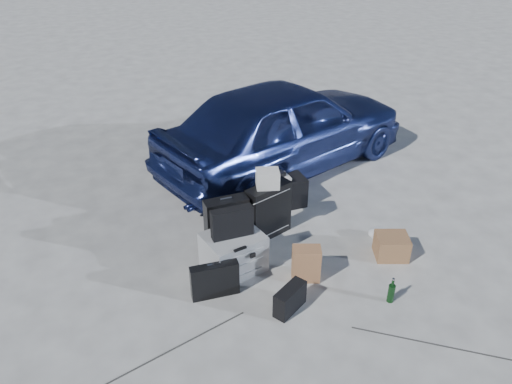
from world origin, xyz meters
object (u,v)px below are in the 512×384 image
briefcase (215,280)px  cardboard_box (391,246)px  suitcase_right (268,211)px  green_bottle (392,291)px  duffel_bag (275,194)px  suitcase_left (227,224)px  pelican_case (233,252)px  car (285,125)px

briefcase → cardboard_box: briefcase is taller
suitcase_right → green_bottle: suitcase_right is taller
briefcase → green_bottle: briefcase is taller
briefcase → duffel_bag: size_ratio=0.62×
suitcase_right → cardboard_box: suitcase_right is taller
cardboard_box → suitcase_left: bearing=156.0°
duffel_bag → suitcase_left: bearing=-144.1°
pelican_case → suitcase_left: (0.04, 0.40, 0.10)m
duffel_bag → suitcase_right: bearing=-120.1°
car → duffel_bag: car is taller
suitcase_left → duffel_bag: (0.83, 0.65, -0.12)m
pelican_case → cardboard_box: 1.77m
cardboard_box → pelican_case: bearing=168.5°
briefcase → suitcase_right: 1.22m
car → pelican_case: car is taller
suitcase_right → green_bottle: size_ratio=2.43×
briefcase → cardboard_box: size_ratio=1.38×
duffel_bag → green_bottle: (0.46, -2.04, -0.06)m
duffel_bag → cardboard_box: duffel_bag is taller
briefcase → cardboard_box: bearing=1.5°
car → suitcase_right: bearing=132.1°
car → suitcase_left: 2.19m
briefcase → green_bottle: 1.75m
car → suitcase_right: size_ratio=5.93×
car → suitcase_right: car is taller
car → pelican_case: size_ratio=6.61×
suitcase_left → pelican_case: bearing=-99.1°
car → green_bottle: size_ratio=14.41×
suitcase_right → duffel_bag: size_ratio=0.85×
pelican_case → suitcase_right: suitcase_right is taller
car → suitcase_left: bearing=120.6°
car → green_bottle: (-0.07, -3.07, -0.53)m
pelican_case → duffel_bag: (0.87, 1.05, -0.02)m
duffel_bag → cardboard_box: 1.64m
car → pelican_case: (-1.40, -2.08, -0.45)m
pelican_case → green_bottle: bearing=-50.9°
suitcase_right → car: bearing=41.4°
briefcase → green_bottle: bearing=-20.2°
suitcase_left → green_bottle: size_ratio=2.33×
cardboard_box → green_bottle: 0.76m
car → briefcase: size_ratio=8.13×
suitcase_right → duffel_bag: 0.65m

